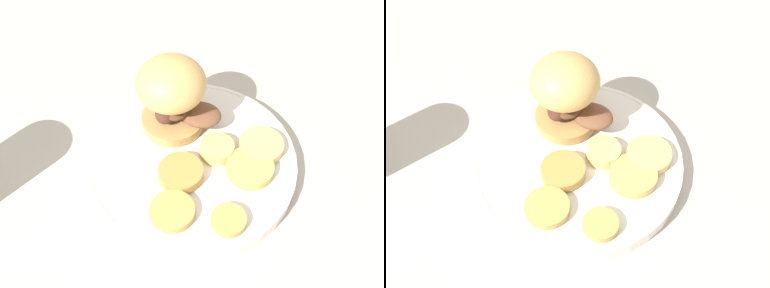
# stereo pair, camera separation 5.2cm
# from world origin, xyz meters

# --- Properties ---
(ground_plane) EXTENTS (4.00, 4.00, 0.00)m
(ground_plane) POSITION_xyz_m (0.00, 0.00, 0.00)
(ground_plane) COLOR #B2A899
(dinner_plate) EXTENTS (0.25, 0.25, 0.02)m
(dinner_plate) POSITION_xyz_m (0.00, 0.00, 0.01)
(dinner_plate) COLOR white
(dinner_plate) RESTS_ON ground_plane
(sandwich) EXTENTS (0.10, 0.10, 0.10)m
(sandwich) POSITION_xyz_m (0.01, 0.06, 0.08)
(sandwich) COLOR tan
(sandwich) RESTS_ON dinner_plate
(potato_round_0) EXTENTS (0.05, 0.05, 0.01)m
(potato_round_0) POSITION_xyz_m (0.07, -0.04, 0.03)
(potato_round_0) COLOR #DBB766
(potato_round_0) RESTS_ON dinner_plate
(potato_round_1) EXTENTS (0.05, 0.05, 0.01)m
(potato_round_1) POSITION_xyz_m (-0.06, -0.05, 0.03)
(potato_round_1) COLOR tan
(potato_round_1) RESTS_ON dinner_plate
(potato_round_2) EXTENTS (0.05, 0.05, 0.01)m
(potato_round_2) POSITION_xyz_m (-0.03, -0.01, 0.03)
(potato_round_2) COLOR #BC8942
(potato_round_2) RESTS_ON dinner_plate
(potato_round_3) EXTENTS (0.04, 0.04, 0.01)m
(potato_round_3) POSITION_xyz_m (0.03, -0.01, 0.03)
(potato_round_3) COLOR #DBB766
(potato_round_3) RESTS_ON dinner_plate
(potato_round_4) EXTENTS (0.04, 0.04, 0.01)m
(potato_round_4) POSITION_xyz_m (-0.02, -0.09, 0.03)
(potato_round_4) COLOR tan
(potato_round_4) RESTS_ON dinner_plate
(potato_round_5) EXTENTS (0.06, 0.06, 0.01)m
(potato_round_5) POSITION_xyz_m (0.04, -0.06, 0.03)
(potato_round_5) COLOR tan
(potato_round_5) RESTS_ON dinner_plate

